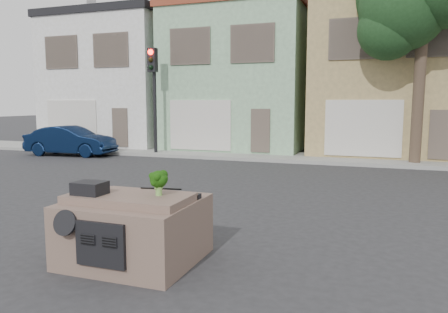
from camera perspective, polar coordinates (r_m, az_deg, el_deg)
The scene contains 12 objects.
ground_plane at distance 10.00m, azimuth -2.43°, elevation -7.68°, with size 120.00×120.00×0.00m, color #303033.
sidewalk at distance 19.95m, azimuth 9.04°, elevation -0.10°, with size 40.00×3.00×0.15m, color gray.
townhouse_white at distance 27.69m, azimuth -12.40°, elevation 9.49°, with size 7.20×8.20×7.55m, color white.
townhouse_mint at distance 24.55m, azimuth 2.83°, elevation 9.97°, with size 7.20×8.20×7.55m, color #91BD93.
townhouse_tan at distance 23.48m, azimuth 20.88°, elevation 9.64°, with size 7.20×8.20×7.55m, color tan.
navy_sedan at distance 22.27m, azimuth -19.32°, elevation 0.14°, with size 1.50×4.29×1.41m, color #091836.
traffic_signal at distance 21.07m, azimuth -9.14°, elevation 7.02°, with size 0.40×0.40×5.10m, color black.
tree_near at distance 18.87m, azimuth 24.28°, elevation 11.66°, with size 4.40×4.00×8.50m, color #1B3B1B.
car_dashboard at distance 7.27m, azimuth -11.54°, elevation -8.96°, with size 2.00×1.80×1.12m, color #735A4D.
instrument_hump at distance 7.15m, azimuth -17.12°, elevation -3.96°, with size 0.48×0.38×0.20m, color black.
wiper_arm at distance 7.32m, azimuth -8.22°, elevation -4.17°, with size 0.70×0.03×0.02m, color black.
broccoli at distance 6.81m, azimuth -8.53°, elevation -3.41°, with size 0.33×0.33×0.40m, color #123508.
Camera 1 is at (3.67, -8.95, 2.56)m, focal length 35.00 mm.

